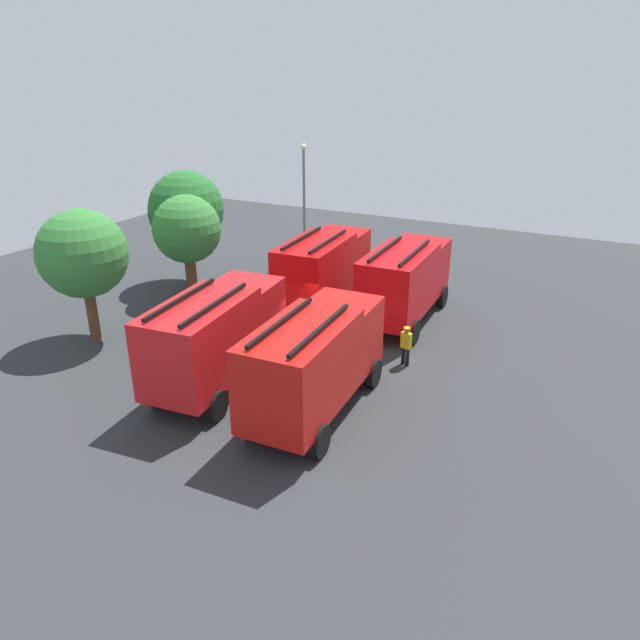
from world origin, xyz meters
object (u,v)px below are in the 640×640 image
(traffic_cone_0, at_px, (312,336))
(fire_truck_1, at_px, (405,279))
(fire_truck_0, at_px, (315,358))
(tree_1, at_px, (187,230))
(tree_0, at_px, (83,254))
(firefighter_1, at_px, (355,264))
(tree_2, at_px, (186,209))
(lamppost, at_px, (304,196))
(fire_truck_3, at_px, (324,267))
(traffic_cone_1, at_px, (372,306))
(firefighter_0, at_px, (406,344))
(fire_truck_2, at_px, (217,333))
(tree_3, at_px, (184,212))

(traffic_cone_0, bearing_deg, fire_truck_1, -33.19)
(fire_truck_0, height_order, tree_1, tree_1)
(tree_0, bearing_deg, firefighter_1, -29.88)
(fire_truck_1, relative_size, tree_2, 1.15)
(tree_0, bearing_deg, fire_truck_1, -54.57)
(tree_2, xyz_separation_m, lamppost, (6.32, -3.88, -0.05))
(firefighter_1, xyz_separation_m, lamppost, (1.84, 4.27, 3.16))
(fire_truck_3, height_order, traffic_cone_1, fire_truck_3)
(fire_truck_1, bearing_deg, fire_truck_3, 89.99)
(firefighter_0, xyz_separation_m, traffic_cone_1, (4.78, 3.44, -0.62))
(traffic_cone_0, bearing_deg, fire_truck_2, 163.27)
(fire_truck_0, xyz_separation_m, traffic_cone_0, (5.06, 2.79, -1.81))
(firefighter_1, relative_size, tree_2, 0.29)
(firefighter_0, relative_size, traffic_cone_1, 2.63)
(tree_3, bearing_deg, lamppost, -32.90)
(fire_truck_2, height_order, traffic_cone_0, fire_truck_2)
(fire_truck_0, bearing_deg, fire_truck_1, -2.09)
(tree_0, xyz_separation_m, traffic_cone_0, (4.06, -8.90, -3.64))
(lamppost, bearing_deg, fire_truck_0, -150.50)
(firefighter_1, bearing_deg, tree_3, 174.64)
(firefighter_0, xyz_separation_m, tree_2, (4.18, 14.23, 3.31))
(tree_0, relative_size, tree_1, 1.09)
(fire_truck_1, bearing_deg, lamppost, 53.70)
(traffic_cone_1, bearing_deg, fire_truck_1, -102.73)
(fire_truck_1, relative_size, traffic_cone_1, 11.32)
(fire_truck_1, bearing_deg, firefighter_0, -160.64)
(fire_truck_2, height_order, tree_0, tree_0)
(fire_truck_0, height_order, firefighter_0, fire_truck_0)
(fire_truck_0, height_order, fire_truck_1, same)
(tree_1, bearing_deg, tree_2, 38.05)
(fire_truck_1, relative_size, fire_truck_3, 0.99)
(fire_truck_3, xyz_separation_m, firefighter_1, (4.37, 0.17, -1.11))
(fire_truck_0, relative_size, firefighter_1, 3.96)
(fire_truck_3, bearing_deg, tree_3, 87.34)
(tree_2, bearing_deg, fire_truck_0, -125.86)
(traffic_cone_0, relative_size, lamppost, 0.10)
(fire_truck_0, distance_m, firefighter_0, 5.33)
(traffic_cone_1, bearing_deg, tree_1, 104.02)
(traffic_cone_0, bearing_deg, fire_truck_3, 19.77)
(traffic_cone_1, distance_m, lamppost, 9.78)
(fire_truck_2, bearing_deg, traffic_cone_1, -19.86)
(firefighter_0, height_order, tree_1, tree_1)
(tree_0, bearing_deg, firefighter_0, -73.55)
(fire_truck_1, distance_m, traffic_cone_0, 5.38)
(tree_1, relative_size, traffic_cone_0, 7.90)
(fire_truck_2, distance_m, tree_0, 7.70)
(fire_truck_0, distance_m, traffic_cone_1, 10.05)
(tree_0, relative_size, traffic_cone_0, 8.58)
(firefighter_1, bearing_deg, traffic_cone_1, -89.15)
(firefighter_1, distance_m, traffic_cone_1, 4.75)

